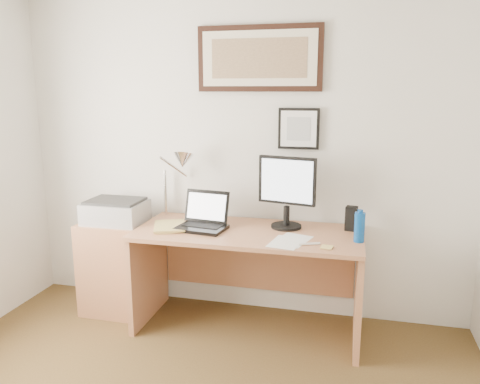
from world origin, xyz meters
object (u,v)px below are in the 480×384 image
(laptop, at_px, (203,220))
(printer, at_px, (116,211))
(water_bottle, at_px, (359,227))
(lcd_monitor, at_px, (287,189))
(side_cabinet, at_px, (117,267))
(book, at_px, (154,227))
(desk, at_px, (250,258))

(laptop, bearing_deg, printer, 176.16)
(water_bottle, xyz_separation_m, lcd_monitor, (-0.51, 0.20, 0.19))
(side_cabinet, xyz_separation_m, book, (0.40, -0.15, 0.40))
(side_cabinet, relative_size, desk, 0.46)
(side_cabinet, xyz_separation_m, printer, (0.02, -0.00, 0.45))
(side_cabinet, relative_size, water_bottle, 3.70)
(side_cabinet, height_order, desk, desk)
(book, bearing_deg, side_cabinet, 159.16)
(side_cabinet, xyz_separation_m, water_bottle, (1.83, -0.11, 0.48))
(book, relative_size, desk, 0.19)
(laptop, xyz_separation_m, printer, (-0.72, 0.05, 0.01))
(side_cabinet, xyz_separation_m, laptop, (0.74, -0.05, 0.44))
(desk, bearing_deg, water_bottle, -10.91)
(water_bottle, xyz_separation_m, laptop, (-1.09, 0.06, -0.04))
(side_cabinet, relative_size, printer, 1.66)
(printer, bearing_deg, side_cabinet, 172.59)
(water_bottle, distance_m, lcd_monitor, 0.58)
(water_bottle, bearing_deg, printer, 176.56)
(water_bottle, distance_m, desk, 0.84)
(side_cabinet, bearing_deg, book, -20.84)
(desk, relative_size, laptop, 4.34)
(printer, bearing_deg, laptop, -3.84)
(water_bottle, bearing_deg, laptop, 176.82)
(book, xyz_separation_m, desk, (0.67, 0.19, -0.25))
(water_bottle, distance_m, book, 1.43)
(desk, bearing_deg, side_cabinet, -178.11)
(side_cabinet, distance_m, laptop, 0.86)
(laptop, distance_m, lcd_monitor, 0.64)
(water_bottle, height_order, book, water_bottle)
(water_bottle, bearing_deg, lcd_monitor, 158.48)
(book, bearing_deg, laptop, 16.70)
(laptop, bearing_deg, water_bottle, -3.18)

